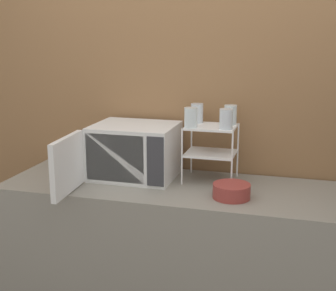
# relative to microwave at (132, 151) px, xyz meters

# --- Properties ---
(wall_back) EXTENTS (8.00, 0.06, 2.60)m
(wall_back) POSITION_rel_microwave_xyz_m (0.28, 0.29, 0.22)
(wall_back) COLOR olive
(wall_back) RESTS_ON ground_plane
(counter) EXTENTS (1.97, 0.66, 0.92)m
(counter) POSITION_rel_microwave_xyz_m (0.28, -0.08, -0.62)
(counter) COLOR gray
(counter) RESTS_ON ground_plane
(microwave) EXTENTS (0.52, 0.79, 0.32)m
(microwave) POSITION_rel_microwave_xyz_m (0.00, 0.00, 0.00)
(microwave) COLOR silver
(microwave) RESTS_ON counter
(dish_rack) EXTENTS (0.30, 0.25, 0.33)m
(dish_rack) POSITION_rel_microwave_xyz_m (0.47, 0.07, 0.08)
(dish_rack) COLOR white
(dish_rack) RESTS_ON counter
(glass_front_left) EXTENTS (0.07, 0.07, 0.11)m
(glass_front_left) POSITION_rel_microwave_xyz_m (0.36, -0.01, 0.23)
(glass_front_left) COLOR silver
(glass_front_left) RESTS_ON dish_rack
(glass_back_right) EXTENTS (0.07, 0.07, 0.11)m
(glass_back_right) POSITION_rel_microwave_xyz_m (0.57, 0.14, 0.23)
(glass_back_right) COLOR silver
(glass_back_right) RESTS_ON dish_rack
(glass_front_right) EXTENTS (0.07, 0.07, 0.11)m
(glass_front_right) POSITION_rel_microwave_xyz_m (0.56, -0.00, 0.23)
(glass_front_right) COLOR silver
(glass_front_right) RESTS_ON dish_rack
(glass_back_left) EXTENTS (0.07, 0.07, 0.11)m
(glass_back_left) POSITION_rel_microwave_xyz_m (0.37, 0.15, 0.23)
(glass_back_left) COLOR silver
(glass_back_left) RESTS_ON dish_rack
(bowl) EXTENTS (0.20, 0.20, 0.08)m
(bowl) POSITION_rel_microwave_xyz_m (0.64, -0.21, -0.12)
(bowl) COLOR maroon
(bowl) RESTS_ON counter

